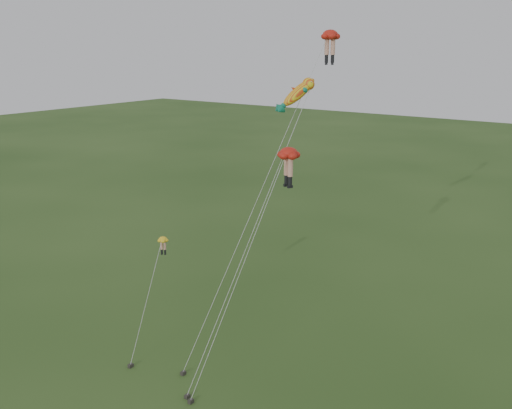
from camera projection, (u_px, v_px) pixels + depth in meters
The scene contains 5 objects.
ground at pixel (187, 374), 38.50m from camera, with size 300.00×300.00×0.00m, color #284518.
legs_kite_red_high at pixel (327, 44), 39.59m from camera, with size 4.99×12.94×22.51m.
legs_kite_red_mid at pixel (287, 159), 37.43m from camera, with size 2.65×9.83×15.02m.
legs_kite_yellow at pixel (161, 248), 43.05m from camera, with size 2.96×6.62×7.46m.
fish_kite at pixel (298, 94), 38.20m from camera, with size 2.79×11.82×19.61m.
Camera 1 is at (23.59, -24.91, 21.43)m, focal length 40.00 mm.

